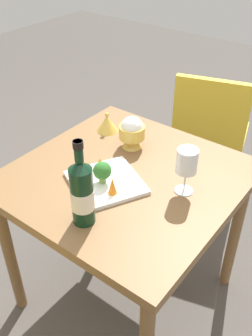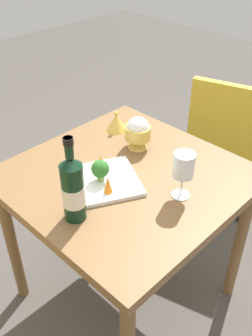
# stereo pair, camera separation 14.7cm
# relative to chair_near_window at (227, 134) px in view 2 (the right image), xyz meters

# --- Properties ---
(ground_plane) EXTENTS (8.00, 8.00, 0.00)m
(ground_plane) POSITION_rel_chair_near_window_xyz_m (-0.05, 0.86, -0.53)
(ground_plane) COLOR #4C4742
(dining_table) EXTENTS (0.84, 0.84, 0.73)m
(dining_table) POSITION_rel_chair_near_window_xyz_m (-0.05, 0.86, 0.11)
(dining_table) COLOR brown
(dining_table) RESTS_ON ground_plane
(chair_near_window) EXTENTS (0.50, 0.50, 0.85)m
(chair_near_window) POSITION_rel_chair_near_window_xyz_m (0.00, 0.00, 0.00)
(chair_near_window) COLOR gold
(chair_near_window) RESTS_ON ground_plane
(wine_bottle) EXTENTS (0.08, 0.08, 0.31)m
(wine_bottle) POSITION_rel_chair_near_window_xyz_m (-0.10, 1.14, 0.32)
(wine_bottle) COLOR black
(wine_bottle) RESTS_ON dining_table
(wine_glass) EXTENTS (0.08, 0.08, 0.18)m
(wine_glass) POSITION_rel_chair_near_window_xyz_m (-0.28, 0.81, 0.33)
(wine_glass) COLOR white
(wine_glass) RESTS_ON dining_table
(rice_bowl) EXTENTS (0.11, 0.11, 0.14)m
(rice_bowl) POSITION_rel_chair_near_window_xyz_m (0.05, 0.68, 0.28)
(rice_bowl) COLOR gold
(rice_bowl) RESTS_ON dining_table
(rice_bowl_lid) EXTENTS (0.10, 0.10, 0.09)m
(rice_bowl_lid) POSITION_rel_chair_near_window_xyz_m (0.22, 0.64, 0.24)
(rice_bowl_lid) COLOR gold
(rice_bowl_lid) RESTS_ON dining_table
(serving_plate) EXTENTS (0.34, 0.34, 0.02)m
(serving_plate) POSITION_rel_chair_near_window_xyz_m (-0.03, 0.95, 0.21)
(serving_plate) COLOR white
(serving_plate) RESTS_ON dining_table
(broccoli_floret) EXTENTS (0.07, 0.07, 0.09)m
(broccoli_floret) POSITION_rel_chair_near_window_xyz_m (-0.03, 0.96, 0.27)
(broccoli_floret) COLOR #729E4C
(broccoli_floret) RESTS_ON serving_plate
(carrot_garnish_left) EXTENTS (0.03, 0.03, 0.07)m
(carrot_garnish_left) POSITION_rel_chair_near_window_xyz_m (-0.10, 0.99, 0.25)
(carrot_garnish_left) COLOR orange
(carrot_garnish_left) RESTS_ON serving_plate
(carrot_garnish_right) EXTENTS (0.03, 0.03, 0.05)m
(carrot_garnish_right) POSITION_rel_chair_near_window_xyz_m (0.03, 0.91, 0.24)
(carrot_garnish_right) COLOR orange
(carrot_garnish_right) RESTS_ON serving_plate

